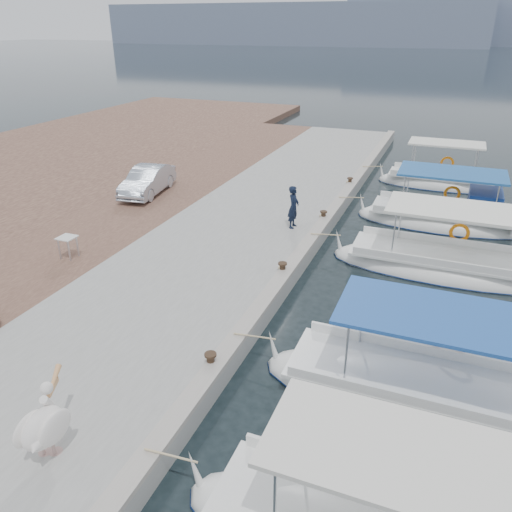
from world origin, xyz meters
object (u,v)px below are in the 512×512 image
at_px(fishing_caique_b, 425,397).
at_px(fishing_caique_e, 437,184).
at_px(fishing_caique_c, 445,268).
at_px(parked_car, 147,181).
at_px(fisherman, 293,207).
at_px(pelican, 44,425).
at_px(fishing_caique_d, 443,220).

height_order(fishing_caique_b, fishing_caique_e, same).
height_order(fishing_caique_c, parked_car, fishing_caique_c).
relative_size(fishing_caique_b, fishing_caique_e, 1.24).
bearing_deg(fisherman, fishing_caique_e, -26.21).
height_order(pelican, parked_car, pelican).
height_order(fishing_caique_b, fishing_caique_c, same).
distance_m(fishing_caique_b, fisherman, 9.40).
bearing_deg(fisherman, fishing_caique_d, -53.73).
xyz_separation_m(fishing_caique_b, fisherman, (-5.46, 7.56, 1.18)).
distance_m(fishing_caique_b, fishing_caique_c, 6.83).
relative_size(fishing_caique_c, parked_car, 2.04).
height_order(fishing_caique_b, fisherman, fishing_caique_b).
xyz_separation_m(fishing_caique_d, pelican, (-6.00, -15.79, 0.95)).
height_order(fisherman, parked_car, fisherman).
xyz_separation_m(fishing_caique_b, fishing_caique_d, (-0.19, 11.29, 0.07)).
height_order(fishing_caique_e, pelican, fishing_caique_e).
bearing_deg(fishing_caique_c, fishing_caique_d, 93.57).
bearing_deg(fishing_caique_e, fishing_caique_d, -84.53).
bearing_deg(fishing_caique_c, parked_car, 170.18).
bearing_deg(fishing_caique_c, fisherman, 172.51).
height_order(fishing_caique_c, fishing_caique_e, same).
distance_m(fishing_caique_b, fishing_caique_d, 11.30).
height_order(fishing_caique_d, fisherman, fishing_caique_d).
bearing_deg(parked_car, fishing_caique_e, 24.57).
bearing_deg(pelican, fishing_caique_b, 36.00).
height_order(fishing_caique_e, parked_car, fishing_caique_e).
height_order(fishing_caique_b, pelican, fishing_caique_b).
relative_size(fishing_caique_b, fishing_caique_c, 0.98).
relative_size(pelican, parked_car, 0.43).
distance_m(fishing_caique_b, fishing_caique_e, 16.82).
xyz_separation_m(fishing_caique_b, fishing_caique_e, (-0.71, 16.80, 0.00)).
bearing_deg(fishing_caique_d, parked_car, -169.96).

